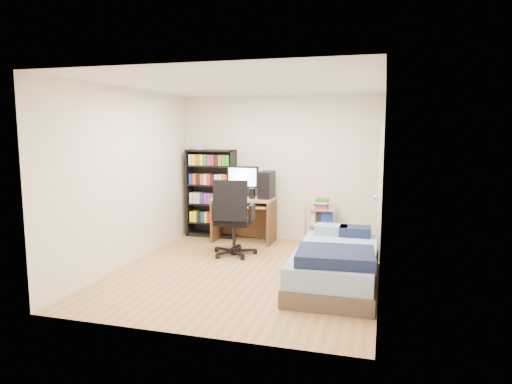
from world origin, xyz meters
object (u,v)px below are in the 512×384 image
(media_shelf, at_px, (211,192))
(computer_desk, at_px, (250,201))
(bed, at_px, (336,264))
(office_chair, at_px, (233,231))

(media_shelf, xyz_separation_m, computer_desk, (0.79, -0.18, -0.11))
(media_shelf, height_order, computer_desk, media_shelf)
(media_shelf, bearing_deg, bed, -39.49)
(computer_desk, height_order, office_chair, computer_desk)
(media_shelf, height_order, office_chair, media_shelf)
(computer_desk, relative_size, office_chair, 1.09)
(office_chair, relative_size, bed, 0.59)
(media_shelf, distance_m, computer_desk, 0.81)
(media_shelf, xyz_separation_m, office_chair, (0.79, -1.12, -0.43))
(computer_desk, height_order, bed, computer_desk)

